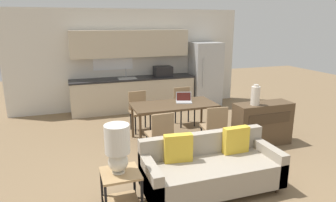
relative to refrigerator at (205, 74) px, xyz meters
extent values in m
plane|color=#7F6647|center=(-2.12, -4.23, -0.90)|extent=(20.00, 20.00, 0.00)
cube|color=silver|center=(-2.12, 0.40, 0.45)|extent=(6.40, 0.06, 2.70)
cube|color=white|center=(-2.59, 0.36, 0.69)|extent=(1.06, 0.01, 0.98)
cube|color=beige|center=(-2.12, 0.06, -0.47)|extent=(3.31, 0.62, 0.86)
cube|color=#232326|center=(-2.12, 0.06, -0.02)|extent=(3.34, 0.65, 0.04)
cube|color=#B2B5B7|center=(-2.29, 0.01, 0.00)|extent=(0.48, 0.36, 0.01)
cylinder|color=#B7BABC|center=(-2.29, 0.18, 0.12)|extent=(0.02, 0.02, 0.24)
cube|color=beige|center=(-2.12, 0.20, 0.90)|extent=(3.14, 0.34, 0.70)
cube|color=black|center=(-1.29, 0.01, 0.14)|extent=(0.48, 0.36, 0.28)
cube|color=#B7BABC|center=(0.00, 0.00, 0.00)|extent=(0.81, 0.69, 1.80)
cylinder|color=silver|center=(-0.24, -0.37, 0.09)|extent=(0.02, 0.02, 0.81)
cube|color=brown|center=(-1.80, -2.28, -0.17)|extent=(1.70, 0.82, 0.04)
cylinder|color=brown|center=(-2.58, -2.63, -0.54)|extent=(0.05, 0.05, 0.71)
cylinder|color=brown|center=(-1.01, -2.63, -0.54)|extent=(0.05, 0.05, 0.71)
cylinder|color=brown|center=(-2.58, -1.94, -0.54)|extent=(0.05, 0.05, 0.71)
cylinder|color=brown|center=(-1.01, -1.94, -0.54)|extent=(0.05, 0.05, 0.71)
cylinder|color=#3D2D1E|center=(-1.09, -4.68, -0.85)|extent=(0.05, 0.05, 0.10)
cylinder|color=#3D2D1E|center=(-2.84, -4.04, -0.85)|extent=(0.05, 0.05, 0.10)
cylinder|color=#3D2D1E|center=(-1.09, -4.04, -0.85)|extent=(0.05, 0.05, 0.10)
cube|color=gray|center=(-1.96, -4.36, -0.62)|extent=(1.95, 0.80, 0.36)
cube|color=gray|center=(-1.96, -4.03, -0.45)|extent=(1.95, 0.14, 0.69)
cube|color=gray|center=(-2.87, -4.36, -0.55)|extent=(0.14, 0.80, 0.50)
cube|color=gray|center=(-1.06, -4.36, -0.55)|extent=(0.14, 0.80, 0.50)
cube|color=gold|center=(-2.41, -4.16, -0.24)|extent=(0.41, 0.17, 0.40)
cube|color=gold|center=(-1.49, -4.16, -0.24)|extent=(0.40, 0.13, 0.40)
cube|color=tan|center=(-3.26, -4.37, -0.38)|extent=(0.48, 0.48, 0.03)
cube|color=tan|center=(-3.26, -4.37, -0.78)|extent=(0.43, 0.43, 0.02)
cube|color=black|center=(-3.04, -4.59, -0.64)|extent=(0.03, 0.03, 0.51)
cube|color=black|center=(-3.48, -4.15, -0.64)|extent=(0.03, 0.03, 0.51)
cube|color=black|center=(-3.04, -4.15, -0.64)|extent=(0.03, 0.03, 0.51)
cylinder|color=silver|center=(-3.28, -4.36, -0.35)|extent=(0.16, 0.16, 0.02)
sphere|color=silver|center=(-3.28, -4.36, -0.22)|extent=(0.25, 0.25, 0.25)
cylinder|color=beige|center=(-3.28, -4.36, 0.09)|extent=(0.31, 0.31, 0.36)
cube|color=brown|center=(-0.24, -3.11, -0.48)|extent=(1.15, 0.41, 0.84)
cube|color=#413020|center=(-0.24, -3.32, -0.31)|extent=(0.92, 0.01, 0.20)
cylinder|color=beige|center=(-0.49, -3.15, 0.12)|extent=(0.16, 0.16, 0.35)
cylinder|color=beige|center=(-0.49, -3.15, 0.32)|extent=(0.09, 0.09, 0.04)
cube|color=#997A56|center=(-1.25, -1.55, -0.47)|extent=(0.43, 0.43, 0.04)
cube|color=#997A56|center=(-1.26, -1.36, -0.24)|extent=(0.40, 0.04, 0.42)
cylinder|color=black|center=(-1.42, -1.73, -0.69)|extent=(0.03, 0.03, 0.41)
cylinder|color=black|center=(-1.08, -1.71, -0.69)|extent=(0.03, 0.03, 0.41)
cylinder|color=black|center=(-1.43, -1.39, -0.69)|extent=(0.03, 0.03, 0.41)
cylinder|color=black|center=(-1.09, -1.37, -0.69)|extent=(0.03, 0.03, 0.41)
cube|color=#997A56|center=(-2.34, -1.61, -0.47)|extent=(0.45, 0.45, 0.04)
cube|color=#997A56|center=(-2.35, -1.42, -0.24)|extent=(0.40, 0.06, 0.42)
cylinder|color=black|center=(-2.49, -1.80, -0.69)|extent=(0.03, 0.03, 0.41)
cylinder|color=black|center=(-2.15, -1.77, -0.69)|extent=(0.03, 0.03, 0.41)
cylinder|color=black|center=(-2.52, -1.46, -0.69)|extent=(0.03, 0.03, 0.41)
cylinder|color=black|center=(-2.18, -1.43, -0.69)|extent=(0.03, 0.03, 0.41)
cube|color=#997A56|center=(-2.34, -3.01, -0.47)|extent=(0.45, 0.45, 0.04)
cube|color=#997A56|center=(-2.33, -3.21, -0.24)|extent=(0.40, 0.05, 0.42)
cylinder|color=black|center=(-2.18, -2.83, -0.69)|extent=(0.03, 0.03, 0.41)
cylinder|color=black|center=(-2.52, -2.85, -0.69)|extent=(0.03, 0.03, 0.41)
cylinder|color=black|center=(-2.16, -3.17, -0.69)|extent=(0.03, 0.03, 0.41)
cylinder|color=black|center=(-2.50, -3.19, -0.69)|extent=(0.03, 0.03, 0.41)
cube|color=#997A56|center=(-1.25, -2.97, -0.47)|extent=(0.46, 0.46, 0.04)
cube|color=#997A56|center=(-1.27, -3.17, -0.24)|extent=(0.40, 0.07, 0.42)
cylinder|color=black|center=(-1.07, -2.82, -0.69)|extent=(0.03, 0.03, 0.41)
cylinder|color=black|center=(-1.40, -2.79, -0.69)|extent=(0.03, 0.03, 0.41)
cylinder|color=black|center=(-1.10, -3.16, -0.69)|extent=(0.03, 0.03, 0.41)
cylinder|color=black|center=(-1.44, -3.12, -0.69)|extent=(0.03, 0.03, 0.41)
cube|color=#B7BABC|center=(-1.56, -2.26, -0.14)|extent=(0.37, 0.31, 0.02)
cube|color=#B7BABC|center=(-1.53, -2.14, -0.05)|extent=(0.32, 0.15, 0.20)
cube|color=#4C1914|center=(-1.53, -2.15, -0.05)|extent=(0.29, 0.12, 0.17)
camera|label=1|loc=(-3.78, -7.77, 1.47)|focal=32.00mm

